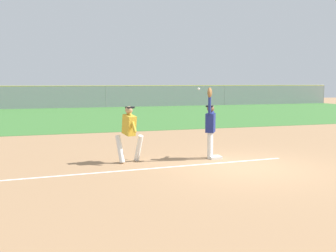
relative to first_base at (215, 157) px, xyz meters
The scene contains 12 objects.
ground_plane 1.41m from the first_base, 78.66° to the right, with size 83.80×83.80×0.00m, color #A37A54.
outfield_grass 17.12m from the first_base, 89.08° to the left, with size 51.05×19.32×0.01m, color #3D7533.
chalk_foul_line 4.10m from the first_base, 167.32° to the right, with size 12.00×0.10×0.01m, color white.
first_base is the anchor object (origin of this frame).
fielder 1.09m from the first_base, 152.78° to the left, with size 0.57×0.81×2.28m.
runner 2.91m from the first_base, behind, with size 0.85×0.83×1.72m.
baseball 2.26m from the first_base, 148.33° to the left, with size 0.07×0.07×0.07m, color white.
outfield_fence 26.80m from the first_base, 89.41° to the left, with size 51.13×0.08×2.13m.
parked_car_white 31.31m from the first_base, 103.25° to the left, with size 4.41×2.14×1.25m.
parked_car_tan 30.30m from the first_base, 91.55° to the left, with size 4.55×2.43×1.25m.
parked_car_silver 30.95m from the first_base, 78.86° to the left, with size 4.54×2.41×1.25m.
parked_car_red 32.34m from the first_base, 68.73° to the left, with size 4.51×2.33×1.25m.
Camera 1 is at (-5.29, -9.82, 2.43)m, focal length 41.17 mm.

